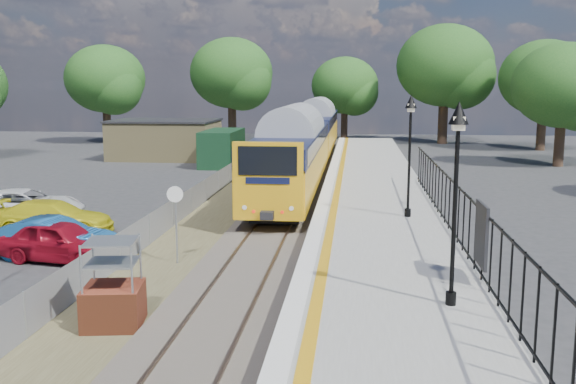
# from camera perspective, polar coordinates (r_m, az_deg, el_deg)

# --- Properties ---
(ground) EXTENTS (120.00, 120.00, 0.00)m
(ground) POSITION_cam_1_polar(r_m,az_deg,el_deg) (19.49, -3.97, -7.99)
(ground) COLOR #2D2D30
(ground) RESTS_ON ground
(track_bed) EXTENTS (5.90, 80.00, 0.29)m
(track_bed) POSITION_cam_1_polar(r_m,az_deg,el_deg) (28.81, -1.57, -2.05)
(track_bed) COLOR #473F38
(track_bed) RESTS_ON ground
(platform) EXTENTS (5.00, 70.00, 0.90)m
(platform) POSITION_cam_1_polar(r_m,az_deg,el_deg) (26.87, 7.88, -2.20)
(platform) COLOR gray
(platform) RESTS_ON ground
(platform_edge) EXTENTS (0.90, 70.00, 0.01)m
(platform_edge) POSITION_cam_1_polar(r_m,az_deg,el_deg) (26.79, 3.49, -1.17)
(platform_edge) COLOR silver
(platform_edge) RESTS_ON platform
(victorian_lamp_south) EXTENTS (0.44, 0.44, 4.60)m
(victorian_lamp_south) POSITION_cam_1_polar(r_m,az_deg,el_deg) (14.56, 14.79, 3.08)
(victorian_lamp_south) COLOR black
(victorian_lamp_south) RESTS_ON platform
(victorian_lamp_north) EXTENTS (0.44, 0.44, 4.60)m
(victorian_lamp_north) POSITION_cam_1_polar(r_m,az_deg,el_deg) (24.44, 10.82, 5.68)
(victorian_lamp_north) COLOR black
(victorian_lamp_north) RESTS_ON platform
(palisade_fence) EXTENTS (0.12, 26.00, 2.00)m
(palisade_fence) POSITION_cam_1_polar(r_m,az_deg,el_deg) (21.18, 14.80, -1.75)
(palisade_fence) COLOR black
(palisade_fence) RESTS_ON platform
(wire_fence) EXTENTS (0.06, 52.00, 1.20)m
(wire_fence) POSITION_cam_1_polar(r_m,az_deg,el_deg) (31.65, -7.72, -0.16)
(wire_fence) COLOR #999EA3
(wire_fence) RESTS_ON ground
(outbuilding) EXTENTS (10.80, 10.10, 3.12)m
(outbuilding) POSITION_cam_1_polar(r_m,az_deg,el_deg) (51.69, -9.95, 4.52)
(outbuilding) COLOR #9E8D59
(outbuilding) RESTS_ON ground
(tree_line) EXTENTS (56.80, 43.80, 11.88)m
(tree_line) POSITION_cam_1_polar(r_m,az_deg,el_deg) (60.34, 4.32, 10.16)
(tree_line) COLOR #332319
(tree_line) RESTS_ON ground
(train) EXTENTS (2.82, 40.83, 3.51)m
(train) POSITION_cam_1_polar(r_m,az_deg,el_deg) (44.45, 1.80, 4.94)
(train) COLOR gold
(train) RESTS_ON ground
(brick_plinth) EXTENTS (1.57, 1.57, 2.21)m
(brick_plinth) POSITION_cam_1_polar(r_m,az_deg,el_deg) (16.21, -15.31, -8.02)
(brick_plinth) COLOR brown
(brick_plinth) RESTS_ON ground
(speed_sign) EXTENTS (0.53, 0.14, 2.63)m
(speed_sign) POSITION_cam_1_polar(r_m,az_deg,el_deg) (21.14, -9.95, -1.78)
(speed_sign) COLOR #999EA3
(speed_sign) RESTS_ON ground
(car_red) EXTENTS (4.35, 2.37, 1.40)m
(car_red) POSITION_cam_1_polar(r_m,az_deg,el_deg) (22.78, -19.56, -4.13)
(car_red) COLOR maroon
(car_red) RESTS_ON ground
(car_blue) EXTENTS (4.23, 1.59, 1.38)m
(car_blue) POSITION_cam_1_polar(r_m,az_deg,el_deg) (23.30, -20.07, -3.89)
(car_blue) COLOR #174E8A
(car_blue) RESTS_ON ground
(car_yellow) EXTENTS (4.82, 2.31, 1.35)m
(car_yellow) POSITION_cam_1_polar(r_m,az_deg,el_deg) (26.99, -20.12, -2.15)
(car_yellow) COLOR yellow
(car_yellow) RESTS_ON ground
(car_white) EXTENTS (5.31, 3.06, 1.39)m
(car_white) POSITION_cam_1_polar(r_m,az_deg,el_deg) (30.11, -22.38, -1.09)
(car_white) COLOR white
(car_white) RESTS_ON ground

